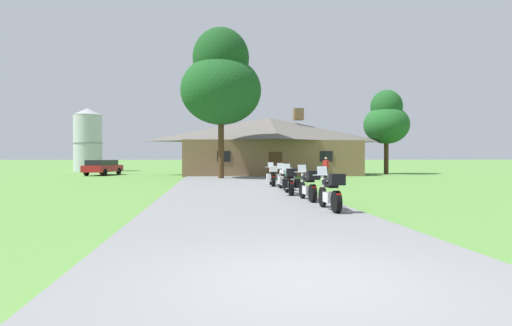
{
  "coord_description": "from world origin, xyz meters",
  "views": [
    {
      "loc": [
        -1.22,
        -5.26,
        1.65
      ],
      "look_at": [
        1.13,
        16.03,
        1.35
      ],
      "focal_mm": 29.25,
      "sensor_mm": 36.0,
      "label": 1
    }
  ],
  "objects_px": {
    "motorcycle_green_third_in_row": "(290,182)",
    "metal_silo_distant": "(88,140)",
    "motorcycle_red_farthest_in_row": "(272,176)",
    "bystander_red_shirt_near_lodge": "(326,166)",
    "motorcycle_silver_fourth_in_row": "(284,179)",
    "parked_red_suv_far_left": "(103,167)",
    "motorcycle_black_nearest_to_camera": "(331,192)",
    "tree_right_of_lodge": "(386,120)",
    "motorcycle_black_second_in_row": "(308,185)",
    "tree_by_lodge_front": "(221,81)"
  },
  "relations": [
    {
      "from": "motorcycle_green_third_in_row",
      "to": "metal_silo_distant",
      "type": "distance_m",
      "value": 38.34
    },
    {
      "from": "motorcycle_green_third_in_row",
      "to": "bystander_red_shirt_near_lodge",
      "type": "height_order",
      "value": "bystander_red_shirt_near_lodge"
    },
    {
      "from": "motorcycle_silver_fourth_in_row",
      "to": "tree_right_of_lodge",
      "type": "height_order",
      "value": "tree_right_of_lodge"
    },
    {
      "from": "motorcycle_black_second_in_row",
      "to": "motorcycle_red_farthest_in_row",
      "type": "relative_size",
      "value": 1.0
    },
    {
      "from": "tree_by_lodge_front",
      "to": "tree_right_of_lodge",
      "type": "xyz_separation_m",
      "value": [
        16.44,
        7.63,
        -2.07
      ]
    },
    {
      "from": "bystander_red_shirt_near_lodge",
      "to": "tree_right_of_lodge",
      "type": "xyz_separation_m",
      "value": [
        8.12,
        7.11,
        4.43
      ]
    },
    {
      "from": "motorcycle_black_nearest_to_camera",
      "to": "motorcycle_black_second_in_row",
      "type": "xyz_separation_m",
      "value": [
        -0.0,
        2.8,
        0.0
      ]
    },
    {
      "from": "motorcycle_black_second_in_row",
      "to": "motorcycle_red_farthest_in_row",
      "type": "distance_m",
      "value": 7.91
    },
    {
      "from": "tree_right_of_lodge",
      "to": "motorcycle_red_farthest_in_row",
      "type": "bearing_deg",
      "value": -129.87
    },
    {
      "from": "motorcycle_red_farthest_in_row",
      "to": "parked_red_suv_far_left",
      "type": "height_order",
      "value": "parked_red_suv_far_left"
    },
    {
      "from": "motorcycle_silver_fourth_in_row",
      "to": "motorcycle_green_third_in_row",
      "type": "bearing_deg",
      "value": -96.71
    },
    {
      "from": "motorcycle_black_nearest_to_camera",
      "to": "tree_right_of_lodge",
      "type": "height_order",
      "value": "tree_right_of_lodge"
    },
    {
      "from": "motorcycle_red_farthest_in_row",
      "to": "bystander_red_shirt_near_lodge",
      "type": "relative_size",
      "value": 1.25
    },
    {
      "from": "motorcycle_silver_fourth_in_row",
      "to": "bystander_red_shirt_near_lodge",
      "type": "xyz_separation_m",
      "value": [
        5.55,
        12.25,
        0.32
      ]
    },
    {
      "from": "bystander_red_shirt_near_lodge",
      "to": "motorcycle_black_second_in_row",
      "type": "bearing_deg",
      "value": 122.5
    },
    {
      "from": "motorcycle_red_farthest_in_row",
      "to": "metal_silo_distant",
      "type": "relative_size",
      "value": 0.28
    },
    {
      "from": "bystander_red_shirt_near_lodge",
      "to": "metal_silo_distant",
      "type": "relative_size",
      "value": 0.22
    },
    {
      "from": "bystander_red_shirt_near_lodge",
      "to": "metal_silo_distant",
      "type": "distance_m",
      "value": 30.41
    },
    {
      "from": "motorcycle_black_nearest_to_camera",
      "to": "tree_right_of_lodge",
      "type": "bearing_deg",
      "value": 63.1
    },
    {
      "from": "motorcycle_silver_fourth_in_row",
      "to": "metal_silo_distant",
      "type": "xyz_separation_m",
      "value": [
        -18.0,
        31.29,
        3.13
      ]
    },
    {
      "from": "motorcycle_red_farthest_in_row",
      "to": "parked_red_suv_far_left",
      "type": "xyz_separation_m",
      "value": [
        -13.25,
        16.79,
        0.17
      ]
    },
    {
      "from": "motorcycle_green_third_in_row",
      "to": "motorcycle_red_farthest_in_row",
      "type": "xyz_separation_m",
      "value": [
        0.06,
        5.34,
        0.0
      ]
    },
    {
      "from": "motorcycle_green_third_in_row",
      "to": "motorcycle_black_nearest_to_camera",
      "type": "bearing_deg",
      "value": -84.8
    },
    {
      "from": "motorcycle_black_nearest_to_camera",
      "to": "motorcycle_silver_fourth_in_row",
      "type": "bearing_deg",
      "value": 89.58
    },
    {
      "from": "motorcycle_green_third_in_row",
      "to": "tree_right_of_lodge",
      "type": "distance_m",
      "value": 26.37
    },
    {
      "from": "bystander_red_shirt_near_lodge",
      "to": "motorcycle_green_third_in_row",
      "type": "bearing_deg",
      "value": 118.99
    },
    {
      "from": "motorcycle_black_nearest_to_camera",
      "to": "bystander_red_shirt_near_lodge",
      "type": "relative_size",
      "value": 1.25
    },
    {
      "from": "motorcycle_black_second_in_row",
      "to": "tree_right_of_lodge",
      "type": "distance_m",
      "value": 28.44
    },
    {
      "from": "motorcycle_black_nearest_to_camera",
      "to": "motorcycle_green_third_in_row",
      "type": "xyz_separation_m",
      "value": [
        -0.2,
        5.37,
        -0.01
      ]
    },
    {
      "from": "motorcycle_black_second_in_row",
      "to": "tree_right_of_lodge",
      "type": "height_order",
      "value": "tree_right_of_lodge"
    },
    {
      "from": "parked_red_suv_far_left",
      "to": "motorcycle_black_nearest_to_camera",
      "type": "bearing_deg",
      "value": -51.26
    },
    {
      "from": "bystander_red_shirt_near_lodge",
      "to": "motorcycle_silver_fourth_in_row",
      "type": "bearing_deg",
      "value": 115.95
    },
    {
      "from": "metal_silo_distant",
      "to": "parked_red_suv_far_left",
      "type": "height_order",
      "value": "metal_silo_distant"
    },
    {
      "from": "motorcycle_green_third_in_row",
      "to": "motorcycle_silver_fourth_in_row",
      "type": "relative_size",
      "value": 1.0
    },
    {
      "from": "tree_right_of_lodge",
      "to": "metal_silo_distant",
      "type": "relative_size",
      "value": 1.11
    },
    {
      "from": "bystander_red_shirt_near_lodge",
      "to": "metal_silo_distant",
      "type": "bearing_deg",
      "value": 11.39
    },
    {
      "from": "tree_by_lodge_front",
      "to": "parked_red_suv_far_left",
      "type": "distance_m",
      "value": 14.82
    },
    {
      "from": "motorcycle_red_farthest_in_row",
      "to": "bystander_red_shirt_near_lodge",
      "type": "xyz_separation_m",
      "value": [
        5.72,
        9.45,
        0.32
      ]
    },
    {
      "from": "motorcycle_black_nearest_to_camera",
      "to": "motorcycle_green_third_in_row",
      "type": "bearing_deg",
      "value": 91.9
    },
    {
      "from": "motorcycle_black_second_in_row",
      "to": "tree_right_of_lodge",
      "type": "relative_size",
      "value": 0.25
    },
    {
      "from": "motorcycle_green_third_in_row",
      "to": "parked_red_suv_far_left",
      "type": "xyz_separation_m",
      "value": [
        -13.18,
        22.13,
        0.17
      ]
    },
    {
      "from": "motorcycle_black_second_in_row",
      "to": "parked_red_suv_far_left",
      "type": "xyz_separation_m",
      "value": [
        -13.38,
        24.7,
        0.16
      ]
    },
    {
      "from": "motorcycle_green_third_in_row",
      "to": "motorcycle_silver_fourth_in_row",
      "type": "xyz_separation_m",
      "value": [
        0.23,
        2.54,
        0.0
      ]
    },
    {
      "from": "metal_silo_distant",
      "to": "parked_red_suv_far_left",
      "type": "relative_size",
      "value": 1.53
    },
    {
      "from": "motorcycle_green_third_in_row",
      "to": "tree_by_lodge_front",
      "type": "bearing_deg",
      "value": 103.16
    },
    {
      "from": "tree_by_lodge_front",
      "to": "motorcycle_black_second_in_row",
      "type": "bearing_deg",
      "value": -80.78
    },
    {
      "from": "tree_right_of_lodge",
      "to": "motorcycle_black_second_in_row",
      "type": "bearing_deg",
      "value": -119.25
    },
    {
      "from": "motorcycle_green_third_in_row",
      "to": "bystander_red_shirt_near_lodge",
      "type": "xyz_separation_m",
      "value": [
        5.78,
        14.79,
        0.32
      ]
    },
    {
      "from": "motorcycle_green_third_in_row",
      "to": "tree_right_of_lodge",
      "type": "relative_size",
      "value": 0.25
    },
    {
      "from": "motorcycle_red_farthest_in_row",
      "to": "tree_by_lodge_front",
      "type": "distance_m",
      "value": 11.54
    }
  ]
}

